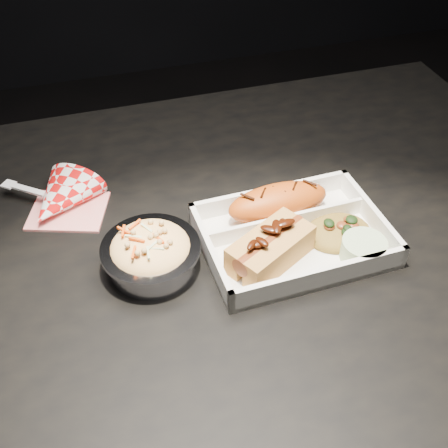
{
  "coord_description": "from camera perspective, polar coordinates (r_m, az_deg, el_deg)",
  "views": [
    {
      "loc": [
        -0.13,
        -0.55,
        1.3
      ],
      "look_at": [
        0.02,
        -0.04,
        0.81
      ],
      "focal_mm": 45.0,
      "sensor_mm": 36.0,
      "label": 1
    }
  ],
  "objects": [
    {
      "name": "fried_rice_mound",
      "position": [
        0.8,
        11.63,
        -0.28
      ],
      "size": [
        0.1,
        0.08,
        0.03
      ],
      "primitive_type": "ellipsoid",
      "rotation": [
        0.0,
        0.0,
        0.03
      ],
      "color": "olive",
      "rests_on": "food_tray"
    },
    {
      "name": "dining_table",
      "position": [
        0.86,
        -2.28,
        -6.16
      ],
      "size": [
        1.2,
        0.8,
        0.75
      ],
      "color": "black",
      "rests_on": "ground"
    },
    {
      "name": "cupcake_liner",
      "position": [
        0.77,
        13.96,
        -2.56
      ],
      "size": [
        0.06,
        0.06,
        0.03
      ],
      "primitive_type": "cylinder",
      "color": "#AFCA99",
      "rests_on": "food_tray"
    },
    {
      "name": "napkin_fork",
      "position": [
        0.87,
        -16.4,
        2.32
      ],
      "size": [
        0.16,
        0.15,
        0.1
      ],
      "rotation": [
        0.0,
        0.0,
        -0.67
      ],
      "color": "red",
      "rests_on": "dining_table"
    },
    {
      "name": "foil_coleslaw_cup",
      "position": [
        0.74,
        -7.44,
        -2.85
      ],
      "size": [
        0.13,
        0.13,
        0.07
      ],
      "color": "silver",
      "rests_on": "dining_table"
    },
    {
      "name": "food_tray",
      "position": [
        0.79,
        6.95,
        -1.46
      ],
      "size": [
        0.26,
        0.19,
        0.04
      ],
      "rotation": [
        0.0,
        0.0,
        0.03
      ],
      "color": "silver",
      "rests_on": "dining_table"
    },
    {
      "name": "hotdog",
      "position": [
        0.74,
        4.76,
        -2.33
      ],
      "size": [
        0.13,
        0.11,
        0.06
      ],
      "rotation": [
        0.0,
        0.0,
        0.5
      ],
      "color": "#C18842",
      "rests_on": "food_tray"
    },
    {
      "name": "fried_pastry",
      "position": [
        0.81,
        5.51,
        2.25
      ],
      "size": [
        0.15,
        0.07,
        0.05
      ],
      "primitive_type": "ellipsoid",
      "rotation": [
        0.0,
        0.0,
        0.03
      ],
      "color": "#C35013",
      "rests_on": "food_tray"
    }
  ]
}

